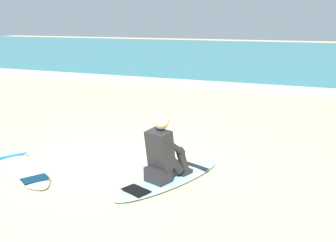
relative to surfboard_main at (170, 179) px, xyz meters
The scene contains 6 objects.
ground_plane 1.12m from the surfboard_main, 159.29° to the left, with size 80.00×80.00×0.00m, color beige.
sea 21.83m from the surfboard_main, 92.74° to the left, with size 80.00×28.00×0.10m, color teal.
breaking_foam 8.18m from the surfboard_main, 97.33° to the left, with size 80.00×0.90×0.11m, color white.
surfboard_main is the anchor object (origin of this frame).
surfer_seated 0.42m from the surfboard_main, 114.31° to the right, with size 0.55×0.77×0.95m.
surfboard_spare_near 2.33m from the surfboard_main, 168.07° to the right, with size 1.95×1.47×0.08m.
Camera 1 is at (2.97, -5.16, 2.26)m, focal length 41.07 mm.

